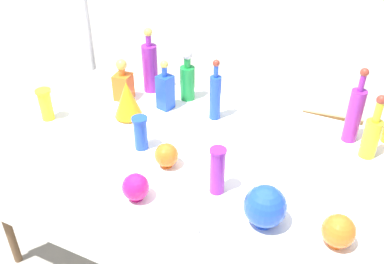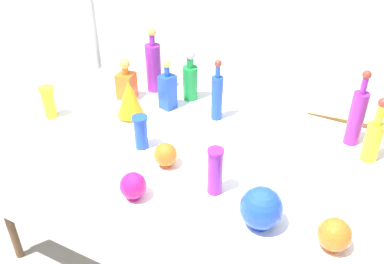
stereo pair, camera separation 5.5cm
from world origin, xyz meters
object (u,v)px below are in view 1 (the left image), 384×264
(slender_vase_1, at_px, (140,132))
(fluted_vase_0, at_px, (128,99))
(cardboard_box_behind_left, at_px, (324,149))
(tall_bottle_3, at_px, (355,113))
(round_bowl_3, at_px, (136,187))
(square_decanter_0, at_px, (123,83))
(tall_bottle_1, at_px, (215,95))
(square_decanter_1, at_px, (165,90))
(tall_bottle_5, at_px, (187,79))
(canopy_pole, at_px, (85,8))
(round_bowl_1, at_px, (265,206))
(slender_vase_2, at_px, (46,103))
(round_bowl_0, at_px, (339,231))
(round_bowl_2, at_px, (166,155))
(cardboard_box_behind_right, at_px, (296,158))
(slender_vase_0, at_px, (217,170))
(tall_bottle_0, at_px, (150,66))
(tall_bottle_2, at_px, (372,134))

(slender_vase_1, bearing_deg, fluted_vase_0, 134.60)
(cardboard_box_behind_left, bearing_deg, fluted_vase_0, -132.50)
(tall_bottle_3, distance_m, round_bowl_3, 1.13)
(tall_bottle_3, xyz_separation_m, fluted_vase_0, (-1.13, -0.31, -0.05))
(square_decanter_0, height_order, round_bowl_3, square_decanter_0)
(tall_bottle_1, xyz_separation_m, square_decanter_1, (-0.29, -0.02, -0.03))
(tall_bottle_5, xyz_separation_m, slender_vase_1, (0.02, -0.55, -0.03))
(fluted_vase_0, bearing_deg, canopy_pole, 140.18)
(slender_vase_1, height_order, round_bowl_1, round_bowl_1)
(fluted_vase_0, bearing_deg, square_decanter_1, 52.80)
(slender_vase_1, distance_m, fluted_vase_0, 0.31)
(canopy_pole, bearing_deg, tall_bottle_1, -18.66)
(slender_vase_2, relative_size, canopy_pole, 0.06)
(slender_vase_2, xyz_separation_m, round_bowl_0, (1.59, -0.22, -0.03))
(tall_bottle_3, relative_size, fluted_vase_0, 1.85)
(round_bowl_2, bearing_deg, canopy_pole, 141.44)
(cardboard_box_behind_right, bearing_deg, slender_vase_0, -95.52)
(slender_vase_1, height_order, cardboard_box_behind_right, slender_vase_1)
(tall_bottle_0, height_order, tall_bottle_3, tall_bottle_3)
(slender_vase_1, bearing_deg, slender_vase_2, 179.05)
(tall_bottle_5, bearing_deg, round_bowl_1, -47.13)
(round_bowl_1, relative_size, canopy_pole, 0.06)
(cardboard_box_behind_left, bearing_deg, round_bowl_0, -80.71)
(slender_vase_1, relative_size, canopy_pole, 0.06)
(tall_bottle_0, height_order, tall_bottle_1, tall_bottle_0)
(tall_bottle_3, xyz_separation_m, slender_vase_1, (-0.91, -0.53, -0.06))
(slender_vase_0, bearing_deg, square_decanter_1, 135.82)
(round_bowl_2, relative_size, round_bowl_3, 0.97)
(square_decanter_1, relative_size, round_bowl_2, 2.44)
(tall_bottle_2, distance_m, tall_bottle_3, 0.15)
(slender_vase_0, height_order, slender_vase_1, slender_vase_0)
(canopy_pole, bearing_deg, square_decanter_0, -36.76)
(round_bowl_2, relative_size, canopy_pole, 0.04)
(tall_bottle_5, height_order, square_decanter_0, tall_bottle_5)
(tall_bottle_5, bearing_deg, slender_vase_0, -54.78)
(tall_bottle_1, height_order, fluted_vase_0, tall_bottle_1)
(canopy_pole, bearing_deg, round_bowl_1, -32.49)
(round_bowl_3, distance_m, cardboard_box_behind_right, 1.63)
(slender_vase_2, xyz_separation_m, cardboard_box_behind_right, (1.19, 1.09, -0.71))
(round_bowl_3, height_order, canopy_pole, canopy_pole)
(slender_vase_0, height_order, round_bowl_3, slender_vase_0)
(tall_bottle_0, xyz_separation_m, slender_vase_2, (-0.34, -0.54, -0.06))
(tall_bottle_2, height_order, slender_vase_1, tall_bottle_2)
(slender_vase_2, height_order, round_bowl_2, slender_vase_2)
(tall_bottle_1, height_order, square_decanter_1, tall_bottle_1)
(tall_bottle_1, bearing_deg, cardboard_box_behind_right, 61.38)
(slender_vase_1, height_order, round_bowl_0, slender_vase_1)
(cardboard_box_behind_right, relative_size, canopy_pole, 0.21)
(tall_bottle_5, distance_m, cardboard_box_behind_right, 1.10)
(round_bowl_0, distance_m, cardboard_box_behind_right, 1.53)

